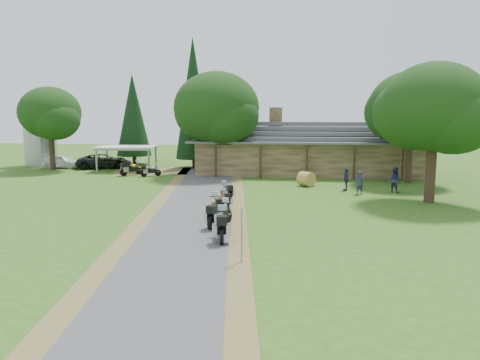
# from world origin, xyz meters

# --- Properties ---
(ground) EXTENTS (120.00, 120.00, 0.00)m
(ground) POSITION_xyz_m (0.00, 0.00, 0.00)
(ground) COLOR #305618
(ground) RESTS_ON ground
(driveway) EXTENTS (51.95, 51.95, 0.00)m
(driveway) POSITION_xyz_m (-0.50, 4.00, 0.00)
(driveway) COLOR #48484A
(driveway) RESTS_ON ground
(lodge) EXTENTS (21.40, 9.40, 4.90)m
(lodge) POSITION_xyz_m (6.00, 24.00, 2.45)
(lodge) COLOR brown
(lodge) RESTS_ON ground
(silo) EXTENTS (3.64, 3.64, 6.79)m
(silo) POSITION_xyz_m (-22.54, 26.41, 3.40)
(silo) COLOR gray
(silo) RESTS_ON ground
(carport) EXTENTS (5.92, 4.24, 2.42)m
(carport) POSITION_xyz_m (-11.53, 23.07, 1.21)
(carport) COLOR silver
(carport) RESTS_ON ground
(car_white_sedan) EXTENTS (2.50, 5.33, 1.73)m
(car_white_sedan) POSITION_xyz_m (-19.06, 24.32, 0.87)
(car_white_sedan) COLOR white
(car_white_sedan) RESTS_ON ground
(car_dark_suv) EXTENTS (4.46, 6.38, 2.25)m
(car_dark_suv) POSITION_xyz_m (-14.61, 24.67, 1.13)
(car_dark_suv) COLOR black
(car_dark_suv) RESTS_ON ground
(motorcycle_row_a) EXTENTS (1.02, 2.22, 1.47)m
(motorcycle_row_a) POSITION_xyz_m (1.99, -0.71, 0.73)
(motorcycle_row_a) COLOR navy
(motorcycle_row_a) RESTS_ON ground
(motorcycle_row_b) EXTENTS (1.31, 2.12, 1.38)m
(motorcycle_row_b) POSITION_xyz_m (1.47, 1.72, 0.69)
(motorcycle_row_b) COLOR #93949A
(motorcycle_row_b) RESTS_ON ground
(motorcycle_row_c) EXTENTS (1.31, 2.08, 1.35)m
(motorcycle_row_c) POSITION_xyz_m (0.97, 3.63, 0.68)
(motorcycle_row_c) COLOR yellow
(motorcycle_row_c) RESTS_ON ground
(motorcycle_row_d) EXTENTS (1.12, 1.73, 1.13)m
(motorcycle_row_d) POSITION_xyz_m (0.98, 6.35, 0.57)
(motorcycle_row_d) COLOR #B52406
(motorcycle_row_d) RESTS_ON ground
(motorcycle_row_e) EXTENTS (1.31, 1.80, 1.19)m
(motorcycle_row_e) POSITION_xyz_m (0.64, 9.06, 0.59)
(motorcycle_row_e) COLOR black
(motorcycle_row_e) RESTS_ON ground
(motorcycle_carport_a) EXTENTS (1.84, 1.85, 1.35)m
(motorcycle_carport_a) POSITION_xyz_m (-9.90, 19.82, 0.67)
(motorcycle_carport_a) COLOR gold
(motorcycle_carport_a) RESTS_ON ground
(motorcycle_carport_b) EXTENTS (1.67, 1.39, 1.13)m
(motorcycle_carport_b) POSITION_xyz_m (-7.92, 19.38, 0.57)
(motorcycle_carport_b) COLOR gray
(motorcycle_carport_b) RESTS_ON ground
(person_a) EXTENTS (0.64, 0.53, 1.94)m
(person_a) POSITION_xyz_m (9.60, 12.28, 0.97)
(person_a) COLOR navy
(person_a) RESTS_ON ground
(person_b) EXTENTS (0.74, 0.73, 2.14)m
(person_b) POSITION_xyz_m (12.22, 13.41, 1.07)
(person_b) COLOR navy
(person_b) RESTS_ON ground
(person_c) EXTENTS (0.46, 0.59, 1.94)m
(person_c) POSITION_xyz_m (8.83, 13.80, 0.97)
(person_c) COLOR navy
(person_c) RESTS_ON ground
(hay_bale) EXTENTS (1.53, 1.54, 1.13)m
(hay_bale) POSITION_xyz_m (5.94, 15.48, 0.57)
(hay_bale) COLOR #A8863D
(hay_bale) RESTS_ON ground
(sign_post) EXTENTS (0.38, 0.06, 2.12)m
(sign_post) POSITION_xyz_m (3.28, -3.80, 1.06)
(sign_post) COLOR gray
(sign_post) RESTS_ON ground
(oak_lodge_left) EXTENTS (7.73, 7.73, 9.86)m
(oak_lodge_left) POSITION_xyz_m (-2.15, 21.03, 4.93)
(oak_lodge_left) COLOR #17330F
(oak_lodge_left) RESTS_ON ground
(oak_lodge_right) EXTENTS (6.85, 6.85, 9.87)m
(oak_lodge_right) POSITION_xyz_m (14.20, 18.22, 4.94)
(oak_lodge_right) COLOR #17330F
(oak_lodge_right) RESTS_ON ground
(oak_driveway) EXTENTS (6.56, 6.56, 9.80)m
(oak_driveway) POSITION_xyz_m (13.68, 9.75, 4.90)
(oak_driveway) COLOR #17330F
(oak_driveway) RESTS_ON ground
(oak_silo) EXTENTS (6.00, 6.00, 9.20)m
(oak_silo) POSITION_xyz_m (-19.18, 22.73, 4.60)
(oak_silo) COLOR #17330F
(oak_silo) RESTS_ON ground
(cedar_near) EXTENTS (3.75, 3.75, 13.30)m
(cedar_near) POSITION_xyz_m (-5.52, 26.34, 6.65)
(cedar_near) COLOR black
(cedar_near) RESTS_ON ground
(cedar_far) EXTENTS (3.79, 3.79, 9.89)m
(cedar_far) POSITION_xyz_m (-12.79, 28.57, 4.95)
(cedar_far) COLOR black
(cedar_far) RESTS_ON ground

